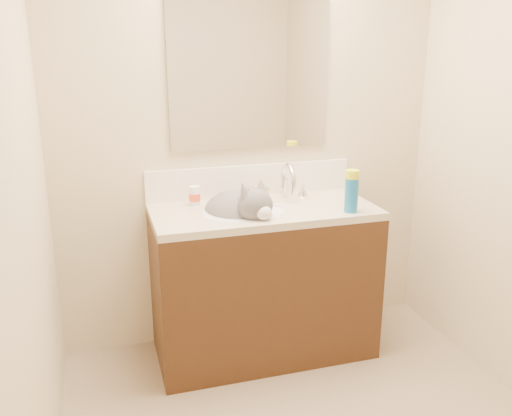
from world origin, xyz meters
TOP-DOWN VIEW (x-y plane):
  - room_shell at (0.00, 0.00)m, footprint 2.24×2.54m
  - vanity_cabinet at (0.00, 0.97)m, footprint 1.20×0.55m
  - counter_slab at (0.00, 0.97)m, footprint 1.20×0.55m
  - basin at (-0.12, 0.94)m, footprint 0.45×0.36m
  - faucet at (0.18, 1.11)m, footprint 0.28×0.20m
  - cat at (-0.13, 0.97)m, footprint 0.48×0.52m
  - backsplash at (0.00, 1.24)m, footprint 1.20×0.02m
  - mirror at (0.00, 1.24)m, footprint 0.90×0.02m
  - pill_bottle at (-0.34, 1.14)m, footprint 0.07×0.07m
  - pill_label at (-0.34, 1.14)m, footprint 0.08×0.08m
  - silver_jar at (-0.02, 1.18)m, footprint 0.06×0.06m
  - amber_bottle at (0.04, 1.17)m, footprint 0.05×0.05m
  - toothbrush at (0.05, 1.02)m, footprint 0.10×0.13m
  - toothbrush_head at (0.05, 1.02)m, footprint 0.03×0.04m
  - spray_can at (0.41, 0.78)m, footprint 0.08×0.08m
  - spray_cap at (0.41, 0.78)m, footprint 0.08×0.08m

SIDE VIEW (x-z plane):
  - vanity_cabinet at x=0.00m, z-range 0.00..0.82m
  - basin at x=-0.12m, z-range 0.72..0.86m
  - counter_slab at x=0.00m, z-range 0.82..0.86m
  - cat at x=-0.13m, z-range 0.67..1.02m
  - toothbrush at x=0.05m, z-range 0.86..0.87m
  - toothbrush_head at x=0.05m, z-range 0.86..0.88m
  - silver_jar at x=-0.02m, z-range 0.86..0.92m
  - amber_bottle at x=0.04m, z-range 0.86..0.95m
  - pill_label at x=-0.34m, z-range 0.89..0.93m
  - pill_bottle at x=-0.34m, z-range 0.86..0.97m
  - faucet at x=0.18m, z-range 0.84..1.05m
  - backsplash at x=0.00m, z-range 0.86..1.04m
  - spray_can at x=0.41m, z-range 0.86..1.05m
  - spray_cap at x=0.41m, z-range 1.04..1.08m
  - room_shell at x=0.00m, z-range 0.23..2.75m
  - mirror at x=0.00m, z-range 1.14..1.94m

